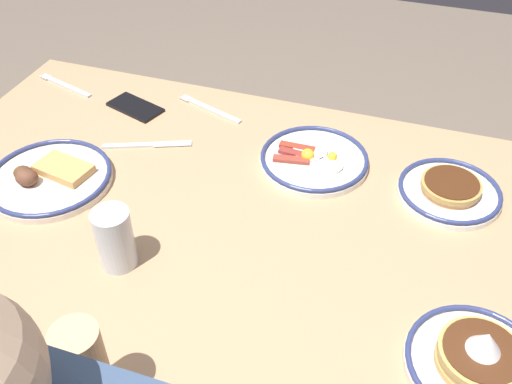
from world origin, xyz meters
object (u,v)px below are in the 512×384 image
(drinking_glass, at_px, (115,241))
(plate_far_companion, at_px, (314,159))
(plate_near_main, at_px, (450,191))
(fork_far, at_px, (210,109))
(fork_near, at_px, (65,85))
(plate_far_side, at_px, (478,361))
(plate_center_pancakes, at_px, (48,177))
(cell_phone, at_px, (135,107))
(butter_knife, at_px, (147,145))

(drinking_glass, bearing_deg, plate_far_companion, -123.66)
(plate_near_main, xyz_separation_m, fork_far, (0.61, -0.15, -0.01))
(plate_far_companion, distance_m, fork_near, 0.74)
(drinking_glass, relative_size, fork_far, 0.64)
(plate_far_side, distance_m, fork_near, 1.24)
(plate_far_companion, relative_size, plate_far_side, 1.09)
(plate_near_main, xyz_separation_m, plate_far_side, (-0.07, 0.42, 0.01))
(plate_center_pancakes, relative_size, drinking_glass, 2.16)
(plate_center_pancakes, xyz_separation_m, fork_near, (0.20, -0.37, -0.01))
(plate_center_pancakes, relative_size, cell_phone, 1.88)
(cell_phone, bearing_deg, fork_near, 8.73)
(fork_near, bearing_deg, cell_phone, 170.50)
(plate_near_main, distance_m, butter_knife, 0.70)
(cell_phone, distance_m, fork_far, 0.19)
(fork_near, bearing_deg, plate_near_main, 172.43)
(plate_near_main, xyz_separation_m, cell_phone, (0.80, -0.10, -0.01))
(plate_near_main, distance_m, plate_center_pancakes, 0.87)
(plate_far_side, bearing_deg, plate_center_pancakes, -11.50)
(plate_near_main, height_order, plate_far_side, plate_far_side)
(plate_far_side, relative_size, butter_knife, 1.13)
(plate_near_main, relative_size, plate_far_companion, 0.88)
(plate_center_pancakes, relative_size, fork_near, 1.41)
(plate_near_main, relative_size, plate_far_side, 0.96)
(plate_near_main, relative_size, plate_center_pancakes, 0.81)
(fork_far, bearing_deg, plate_center_pancakes, 59.78)
(plate_center_pancakes, bearing_deg, butter_knife, -126.65)
(fork_near, distance_m, butter_knife, 0.38)
(plate_near_main, height_order, fork_far, plate_near_main)
(plate_near_main, bearing_deg, plate_far_side, 99.91)
(plate_center_pancakes, bearing_deg, fork_near, -61.93)
(cell_phone, xyz_separation_m, fork_near, (0.24, -0.04, -0.00))
(plate_center_pancakes, height_order, plate_far_companion, plate_center_pancakes)
(plate_far_side, bearing_deg, fork_near, -26.60)
(fork_near, relative_size, butter_knife, 0.96)
(plate_near_main, distance_m, plate_far_companion, 0.30)
(drinking_glass, xyz_separation_m, butter_knife, (0.12, -0.35, -0.05))
(plate_near_main, relative_size, cell_phone, 1.52)
(plate_far_companion, height_order, drinking_glass, drinking_glass)
(drinking_glass, distance_m, fork_far, 0.55)
(drinking_glass, bearing_deg, butter_knife, -71.27)
(plate_center_pancakes, bearing_deg, cell_phone, -96.77)
(plate_far_side, xyz_separation_m, butter_knife, (0.77, -0.38, -0.02))
(fork_far, distance_m, butter_knife, 0.21)
(fork_far, bearing_deg, fork_near, 2.19)
(cell_phone, height_order, butter_knife, cell_phone)
(plate_center_pancakes, height_order, fork_near, plate_center_pancakes)
(plate_near_main, height_order, fork_near, plate_near_main)
(plate_far_side, relative_size, fork_far, 1.16)
(plate_far_side, height_order, cell_phone, plate_far_side)
(butter_knife, bearing_deg, cell_phone, -53.17)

